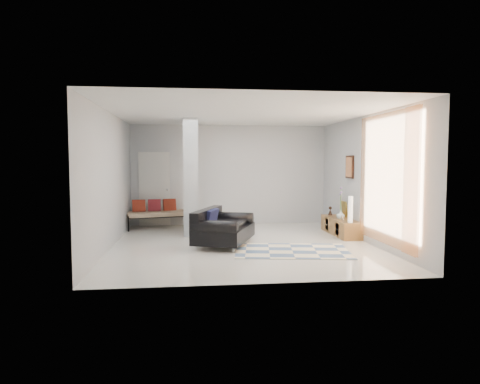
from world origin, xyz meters
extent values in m
plane|color=silver|center=(0.00, 0.00, 0.00)|extent=(6.00, 6.00, 0.00)
plane|color=white|center=(0.00, 0.00, 2.80)|extent=(6.00, 6.00, 0.00)
plane|color=#B0B2B5|center=(0.00, 3.00, 1.40)|extent=(6.00, 0.00, 6.00)
plane|color=#B0B2B5|center=(0.00, -3.00, 1.40)|extent=(6.00, 0.00, 6.00)
plane|color=#B0B2B5|center=(-2.75, 0.00, 1.40)|extent=(0.00, 6.00, 6.00)
plane|color=#B0B2B5|center=(2.75, 0.00, 1.40)|extent=(0.00, 6.00, 6.00)
cube|color=#ABB0B2|center=(-1.10, 1.60, 1.40)|extent=(0.35, 1.20, 2.80)
cube|color=silver|center=(-2.10, 2.96, 1.02)|extent=(0.85, 0.06, 2.04)
plane|color=#FF9343|center=(2.67, -1.15, 1.45)|extent=(0.00, 2.55, 2.55)
cube|color=black|center=(2.72, 0.90, 1.65)|extent=(0.04, 0.45, 0.55)
cube|color=brown|center=(2.52, 0.90, 0.20)|extent=(0.45, 1.71, 0.40)
cube|color=black|center=(2.30, 0.52, 0.20)|extent=(0.02, 0.23, 0.28)
cube|color=black|center=(2.30, 1.28, 0.20)|extent=(0.02, 0.23, 0.28)
cube|color=gold|center=(2.70, 1.14, 0.60)|extent=(0.09, 0.32, 0.40)
cube|color=silver|center=(2.42, 0.52, 0.46)|extent=(0.04, 0.10, 0.12)
cylinder|color=silver|center=(-1.01, -0.52, 0.05)|extent=(0.05, 0.05, 0.10)
cylinder|color=silver|center=(-0.51, 0.79, 0.05)|extent=(0.05, 0.05, 0.10)
cylinder|color=silver|center=(-0.27, -0.79, 0.05)|extent=(0.05, 0.05, 0.10)
cylinder|color=silver|center=(0.22, 0.52, 0.05)|extent=(0.05, 0.05, 0.10)
cube|color=black|center=(-0.39, 0.00, 0.25)|extent=(1.50, 1.88, 0.30)
cube|color=black|center=(-0.76, 0.14, 0.58)|extent=(0.77, 1.61, 0.36)
cylinder|color=black|center=(-0.64, -0.66, 0.48)|extent=(0.97, 0.59, 0.28)
cylinder|color=black|center=(-0.14, 0.66, 0.48)|extent=(0.97, 0.59, 0.28)
cube|color=black|center=(-0.65, 0.10, 0.60)|extent=(0.34, 0.61, 0.31)
cylinder|color=black|center=(-2.68, 1.97, 0.20)|extent=(0.04, 0.04, 0.40)
cylinder|color=black|center=(-0.97, 2.32, 0.20)|extent=(0.04, 0.04, 0.40)
cylinder|color=black|center=(-2.83, 2.68, 0.20)|extent=(0.04, 0.04, 0.40)
cylinder|color=black|center=(-1.12, 3.03, 0.20)|extent=(0.04, 0.04, 0.40)
cube|color=beige|center=(-1.90, 2.50, 0.38)|extent=(1.88, 1.08, 0.12)
cube|color=maroon|center=(-2.48, 2.53, 0.60)|extent=(0.37, 0.23, 0.33)
cube|color=maroon|center=(-2.08, 2.62, 0.60)|extent=(0.37, 0.23, 0.33)
cube|color=maroon|center=(-1.68, 2.70, 0.60)|extent=(0.37, 0.23, 0.33)
cube|color=beige|center=(0.90, -0.82, 0.01)|extent=(2.45, 1.82, 0.01)
cylinder|color=silver|center=(2.50, 0.23, 0.70)|extent=(0.11, 0.11, 0.60)
imported|color=white|center=(2.47, 0.78, 0.50)|extent=(0.20, 0.20, 0.21)
camera|label=1|loc=(-1.12, -9.06, 1.79)|focal=32.00mm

